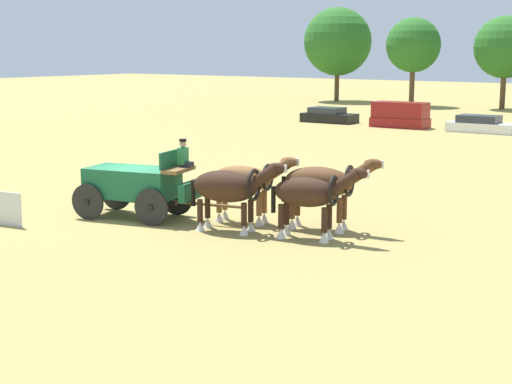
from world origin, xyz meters
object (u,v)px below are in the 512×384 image
(show_wagon, at_px, (136,184))
(draft_horse_rear_off, at_px, (229,188))
(parked_vehicle_c, at_px, (481,125))
(draft_horse_rear_near, at_px, (246,181))
(draft_horse_lead_off, at_px, (310,194))
(draft_horse_lead_near, at_px, (323,184))
(parked_vehicle_a, at_px, (329,116))
(parked_vehicle_b, at_px, (400,115))

(show_wagon, relative_size, draft_horse_rear_off, 1.92)
(show_wagon, relative_size, parked_vehicle_c, 1.30)
(draft_horse_rear_near, relative_size, draft_horse_lead_off, 1.03)
(draft_horse_rear_off, bearing_deg, parked_vehicle_c, 96.61)
(draft_horse_lead_near, bearing_deg, show_wagon, -160.13)
(draft_horse_rear_near, bearing_deg, draft_horse_rear_off, -76.99)
(draft_horse_rear_near, distance_m, draft_horse_lead_off, 2.90)
(draft_horse_lead_near, height_order, parked_vehicle_a, draft_horse_lead_near)
(parked_vehicle_b, bearing_deg, parked_vehicle_c, 1.57)
(draft_horse_lead_near, xyz_separation_m, parked_vehicle_b, (-11.92, 30.68, -0.56))
(parked_vehicle_a, relative_size, parked_vehicle_c, 0.92)
(show_wagon, xyz_separation_m, parked_vehicle_a, (-12.12, 33.16, -0.65))
(draft_horse_rear_near, bearing_deg, draft_horse_lead_off, -12.61)
(draft_horse_lead_off, bearing_deg, parked_vehicle_a, 119.67)
(show_wagon, bearing_deg, parked_vehicle_a, 110.07)
(draft_horse_rear_near, height_order, parked_vehicle_a, draft_horse_rear_near)
(draft_horse_rear_off, xyz_separation_m, parked_vehicle_a, (-15.85, 32.91, -0.86))
(parked_vehicle_a, relative_size, parked_vehicle_b, 1.03)
(parked_vehicle_a, xyz_separation_m, parked_vehicle_b, (6.14, -0.33, 0.39))
(draft_horse_lead_near, relative_size, parked_vehicle_c, 0.69)
(draft_horse_rear_off, height_order, parked_vehicle_a, draft_horse_rear_off)
(parked_vehicle_a, bearing_deg, draft_horse_rear_near, -63.82)
(parked_vehicle_b, height_order, parked_vehicle_c, parked_vehicle_b)
(draft_horse_rear_near, relative_size, parked_vehicle_c, 0.65)
(parked_vehicle_a, distance_m, parked_vehicle_c, 12.05)
(parked_vehicle_a, height_order, parked_vehicle_b, parked_vehicle_b)
(draft_horse_rear_near, xyz_separation_m, parked_vehicle_b, (-9.41, 31.31, -0.48))
(draft_horse_rear_near, distance_m, draft_horse_lead_near, 2.58)
(parked_vehicle_a, bearing_deg, draft_horse_rear_off, -64.29)
(draft_horse_rear_off, distance_m, parked_vehicle_a, 36.54)
(draft_horse_rear_off, relative_size, draft_horse_lead_off, 1.06)
(draft_horse_rear_off, height_order, parked_vehicle_c, draft_horse_rear_off)
(parked_vehicle_a, bearing_deg, draft_horse_lead_near, -59.79)
(draft_horse_rear_near, bearing_deg, draft_horse_lead_near, 14.01)
(parked_vehicle_b, bearing_deg, parked_vehicle_a, 176.89)
(draft_horse_rear_near, bearing_deg, show_wagon, -156.11)
(parked_vehicle_a, bearing_deg, show_wagon, -69.93)
(parked_vehicle_c, bearing_deg, show_wagon, -89.89)
(show_wagon, distance_m, draft_horse_lead_off, 6.33)
(show_wagon, height_order, parked_vehicle_b, show_wagon)
(draft_horse_lead_off, xyz_separation_m, parked_vehicle_c, (-6.33, 32.10, -0.85))
(draft_horse_lead_off, relative_size, parked_vehicle_b, 0.71)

